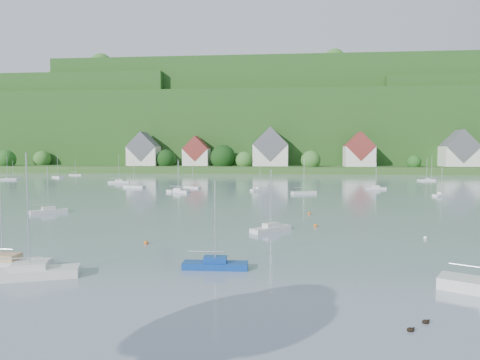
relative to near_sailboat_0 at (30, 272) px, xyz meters
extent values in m
cube|color=#29531F|center=(10.66, 180.20, 1.01)|extent=(600.00, 60.00, 3.00)
cube|color=#153A12|center=(10.66, 255.20, 19.51)|extent=(620.00, 160.00, 40.00)
cube|color=#153A12|center=(-139.34, 240.20, 23.51)|extent=(200.00, 120.00, 52.00)
cube|color=#153A12|center=(20.66, 250.20, 27.51)|extent=(240.00, 130.00, 60.00)
sphere|color=#296023|center=(-97.42, 171.68, 5.31)|extent=(8.61, 8.61, 8.61)
sphere|color=#1A5319|center=(-109.10, 160.67, 5.45)|extent=(9.03, 9.03, 9.03)
sphere|color=#296023|center=(3.87, 164.08, 5.17)|extent=(8.19, 8.19, 8.19)
sphere|color=#296023|center=(-41.30, 166.27, 4.62)|extent=(6.49, 6.49, 6.49)
sphere|color=#296023|center=(57.51, 172.29, 6.47)|extent=(12.16, 12.16, 12.16)
sphere|color=#296023|center=(33.65, 160.13, 5.35)|extent=(8.73, 8.73, 8.73)
sphere|color=black|center=(-33.21, 166.06, 5.54)|extent=(9.32, 9.32, 9.32)
sphere|color=#1A5319|center=(78.50, 161.89, 4.54)|extent=(6.24, 6.24, 6.24)
sphere|color=black|center=(100.09, 174.74, 5.17)|extent=(8.16, 8.16, 8.16)
sphere|color=black|center=(-6.34, 166.56, 6.39)|extent=(11.92, 11.92, 11.92)
sphere|color=#296023|center=(-109.05, 208.74, 51.35)|extent=(10.52, 10.52, 10.52)
sphere|color=#1A5319|center=(-73.61, 243.34, 51.31)|extent=(10.29, 10.29, 10.29)
sphere|color=black|center=(-57.50, 231.59, 50.77)|extent=(7.18, 7.18, 7.18)
sphere|color=#1A5319|center=(50.16, 235.23, 59.76)|extent=(12.83, 12.83, 12.83)
sphere|color=#296023|center=(-29.26, 222.38, 58.94)|extent=(8.18, 8.18, 8.18)
sphere|color=#1A5319|center=(11.77, 259.85, 59.74)|extent=(12.73, 12.73, 12.73)
sphere|color=#1A5319|center=(94.06, 224.73, 59.53)|extent=(11.50, 11.50, 11.50)
sphere|color=#1A5319|center=(71.37, 255.09, 60.08)|extent=(14.65, 14.65, 14.65)
sphere|color=#296023|center=(49.91, 211.49, 59.60)|extent=(11.95, 11.95, 11.95)
sphere|color=#296023|center=(-36.48, 254.50, 58.75)|extent=(7.07, 7.07, 7.07)
sphere|color=black|center=(7.19, 223.51, 58.95)|extent=(8.21, 8.21, 8.21)
sphere|color=#296023|center=(-12.16, 247.30, 59.66)|extent=(12.24, 12.24, 12.24)
sphere|color=#296023|center=(125.17, 223.18, 59.09)|extent=(9.00, 9.00, 9.00)
sphere|color=#296023|center=(-84.84, 216.10, 59.90)|extent=(13.65, 13.65, 13.65)
sphere|color=#1A5319|center=(111.69, 238.17, 58.92)|extent=(8.03, 8.03, 8.03)
sphere|color=#296023|center=(111.14, 238.56, 48.13)|extent=(14.97, 14.97, 14.97)
sphere|color=#1A5319|center=(89.33, 236.02, 47.22)|extent=(9.78, 9.78, 9.78)
sphere|color=#1A5319|center=(130.35, 234.91, 47.62)|extent=(12.02, 12.02, 12.02)
sphere|color=#296023|center=(109.80, 227.42, 47.17)|extent=(9.48, 9.48, 9.48)
sphere|color=#1A5319|center=(-29.31, 242.34, 41.61)|extent=(12.01, 12.01, 12.01)
sphere|color=black|center=(129.33, 232.55, 42.15)|extent=(15.08, 15.08, 15.08)
sphere|color=#296023|center=(119.07, 248.22, 42.31)|extent=(15.99, 15.99, 15.99)
sphere|color=black|center=(6.96, 252.41, 42.26)|extent=(15.72, 15.72, 15.72)
sphere|color=#1A5319|center=(21.55, 248.12, 41.36)|extent=(10.54, 10.54, 10.54)
sphere|color=#1A5319|center=(-182.64, 278.82, 40.94)|extent=(8.18, 8.18, 8.18)
sphere|color=black|center=(-165.25, 269.79, 41.04)|extent=(8.74, 8.74, 8.74)
cube|color=silver|center=(-44.34, 167.20, 7.01)|extent=(14.00, 10.00, 9.00)
cube|color=#515258|center=(-44.34, 167.20, 11.51)|extent=(14.00, 10.40, 14.00)
cube|color=silver|center=(-19.34, 169.20, 6.51)|extent=(12.00, 9.00, 8.00)
cube|color=maroon|center=(-19.34, 169.20, 10.51)|extent=(12.00, 9.36, 12.00)
cube|color=silver|center=(15.66, 168.20, 7.51)|extent=(16.00, 11.00, 10.00)
cube|color=#515258|center=(15.66, 168.20, 12.51)|extent=(16.00, 11.44, 16.00)
cube|color=silver|center=(55.66, 166.20, 7.01)|extent=(13.00, 10.00, 9.00)
cube|color=maroon|center=(55.66, 166.20, 11.51)|extent=(13.00, 10.40, 13.00)
cube|color=silver|center=(100.66, 170.20, 7.01)|extent=(15.00, 10.00, 9.00)
cube|color=#515258|center=(100.66, 170.20, 11.51)|extent=(15.00, 10.40, 15.00)
cube|color=silver|center=(0.00, 0.00, -0.13)|extent=(7.48, 4.30, 0.72)
cube|color=silver|center=(0.00, 0.00, 0.49)|extent=(2.85, 2.17, 0.50)
cylinder|color=silver|center=(0.00, 0.00, 4.75)|extent=(0.10, 0.10, 9.03)
cylinder|color=silver|center=(-1.02, -0.36, 1.14)|extent=(3.77, 1.39, 0.08)
cube|color=navy|center=(13.98, 3.92, -0.21)|extent=(5.50, 1.64, 0.55)
cube|color=navy|center=(13.98, 3.92, 0.31)|extent=(1.94, 1.11, 0.50)
cylinder|color=silver|center=(13.98, 3.92, 3.48)|extent=(0.10, 0.10, 6.84)
cylinder|color=silver|center=(13.16, 3.90, 0.96)|extent=(3.01, 0.14, 0.08)
cube|color=silver|center=(-3.81, 2.33, -0.10)|extent=(7.83, 2.39, 0.78)
cube|color=tan|center=(-3.81, 2.33, 0.54)|extent=(2.76, 1.60, 0.50)
cylinder|color=silver|center=(-3.81, 2.33, 5.15)|extent=(0.10, 0.10, 9.72)
cube|color=silver|center=(18.34, 21.17, -0.21)|extent=(5.14, 5.05, 0.56)
cube|color=silver|center=(18.34, 21.17, 0.33)|extent=(2.18, 2.16, 0.50)
cylinder|color=silver|center=(18.34, 21.17, 3.60)|extent=(0.10, 0.10, 7.04)
cylinder|color=silver|center=(17.74, 20.58, 0.98)|extent=(2.28, 2.21, 0.08)
cube|color=silver|center=(-17.22, 33.55, -0.21)|extent=(5.14, 4.81, 0.55)
cube|color=silver|center=(-17.22, 33.55, 0.31)|extent=(2.16, 2.09, 0.50)
cylinder|color=silver|center=(-17.22, 33.55, 3.50)|extent=(0.10, 0.10, 6.88)
cylinder|color=silver|center=(-17.84, 33.00, 0.96)|extent=(2.31, 2.07, 0.08)
sphere|color=#CE601A|center=(5.25, 12.69, -0.49)|extent=(0.48, 0.48, 0.48)
sphere|color=white|center=(35.75, 18.11, -0.49)|extent=(0.43, 0.43, 0.43)
sphere|color=#CE601A|center=(24.08, 35.82, -0.49)|extent=(0.50, 0.50, 0.50)
sphere|color=#CE601A|center=(24.11, 24.88, -0.49)|extent=(0.50, 0.50, 0.50)
ellipsoid|color=black|center=(26.46, -7.55, -0.39)|extent=(0.42, 0.27, 0.27)
sphere|color=black|center=(26.63, -7.55, -0.28)|extent=(0.11, 0.11, 0.11)
ellipsoid|color=black|center=(27.66, -6.35, -0.39)|extent=(0.42, 0.27, 0.27)
sphere|color=black|center=(27.83, -6.35, -0.28)|extent=(0.11, 0.11, 0.11)
cube|color=silver|center=(25.19, 68.24, -0.19)|extent=(6.10, 3.89, 0.59)
cylinder|color=silver|center=(25.19, 68.24, 3.81)|extent=(0.10, 0.10, 7.42)
cylinder|color=silver|center=(24.37, 67.89, 1.01)|extent=(3.03, 1.37, 0.08)
cube|color=silver|center=(-29.69, 96.70, -0.16)|extent=(6.66, 2.84, 0.65)
cube|color=silver|center=(-29.69, 96.70, 0.41)|extent=(2.43, 1.62, 0.50)
cylinder|color=silver|center=(-29.69, 96.70, 4.19)|extent=(0.10, 0.10, 8.06)
cylinder|color=silver|center=(-30.65, 96.54, 1.06)|extent=(3.51, 0.66, 0.08)
cube|color=silver|center=(-76.16, 115.04, -0.25)|extent=(3.96, 4.54, 0.47)
cylinder|color=silver|center=(-76.16, 115.04, 2.95)|extent=(0.10, 0.10, 5.92)
cylinder|color=silver|center=(-76.60, 114.48, 0.89)|extent=(1.67, 2.10, 0.08)
cube|color=silver|center=(71.94, 121.19, -0.18)|extent=(5.28, 5.79, 0.61)
cylinder|color=silver|center=(71.94, 121.19, 3.96)|extent=(0.10, 0.10, 7.67)
cylinder|color=silver|center=(71.35, 120.48, 1.03)|extent=(2.24, 2.62, 0.08)
cube|color=silver|center=(54.96, 65.81, -0.25)|extent=(4.56, 3.83, 0.47)
cube|color=silver|center=(54.96, 65.81, 0.23)|extent=(1.87, 1.71, 0.50)
cylinder|color=silver|center=(54.96, 65.81, 2.91)|extent=(0.10, 0.10, 5.86)
cylinder|color=silver|center=(54.40, 65.40, 0.88)|extent=(2.13, 1.59, 0.08)
cube|color=silver|center=(-3.44, 80.71, -0.25)|extent=(4.74, 3.22, 0.46)
cylinder|color=silver|center=(-3.44, 80.71, 2.88)|extent=(0.10, 0.10, 5.81)
cylinder|color=silver|center=(-4.06, 81.02, 0.88)|extent=(2.33, 1.20, 0.08)
cube|color=silver|center=(-4.75, 70.52, -0.21)|extent=(4.92, 5.18, 0.56)
cylinder|color=silver|center=(-4.75, 70.52, 3.56)|extent=(0.10, 0.10, 6.98)
cylinder|color=silver|center=(-5.31, 69.91, 0.97)|extent=(2.13, 2.32, 0.08)
cube|color=silver|center=(14.74, 74.72, -0.23)|extent=(4.85, 4.39, 0.51)
cube|color=silver|center=(14.74, 74.72, 0.28)|extent=(2.02, 1.92, 0.50)
cylinder|color=silver|center=(14.74, 74.72, 3.23)|extent=(0.10, 0.10, 6.41)
cylinder|color=silver|center=(14.15, 74.23, 0.93)|extent=(2.22, 1.87, 0.08)
cube|color=silver|center=(-72.89, 106.97, -0.19)|extent=(6.14, 3.50, 0.59)
cylinder|color=silver|center=(-72.89, 106.97, 3.81)|extent=(0.10, 0.10, 7.40)
cylinder|color=silver|center=(-73.73, 106.68, 1.01)|extent=(3.10, 1.14, 0.08)
cube|color=silver|center=(-19.41, 80.71, -0.18)|extent=(6.35, 3.24, 0.61)
cylinder|color=silver|center=(-19.41, 80.71, 3.95)|extent=(0.10, 0.10, 7.64)
cylinder|color=silver|center=(-20.30, 80.95, 1.02)|extent=(3.27, 0.95, 0.08)
cube|color=silver|center=(-4.49, 68.61, -0.19)|extent=(6.05, 3.69, 0.59)
cube|color=silver|center=(-4.49, 68.61, 0.35)|extent=(2.33, 1.82, 0.50)
cylinder|color=silver|center=(-4.49, 68.61, 3.76)|extent=(0.10, 0.10, 7.32)
cylinder|color=silver|center=(-5.30, 68.94, 1.00)|extent=(3.02, 1.26, 0.08)
cube|color=silver|center=(68.03, 114.27, -0.20)|extent=(5.83, 2.16, 0.57)
cylinder|color=silver|center=(68.03, 114.27, 3.64)|extent=(0.10, 0.10, 7.12)
cylinder|color=silver|center=(67.18, 114.19, 0.98)|extent=(3.12, 0.39, 0.08)
cube|color=silver|center=(44.43, 81.55, -0.23)|extent=(5.37, 2.41, 0.52)
cube|color=silver|center=(44.43, 81.55, 0.28)|extent=(1.97, 1.34, 0.50)
cylinder|color=silver|center=(44.43, 81.55, 3.27)|extent=(0.10, 0.10, 6.48)
cylinder|color=silver|center=(43.66, 81.40, 0.93)|extent=(2.82, 0.62, 0.08)
cube|color=silver|center=(-61.91, 120.00, -0.17)|extent=(6.05, 5.31, 0.63)
cylinder|color=silver|center=(-61.91, 120.00, 4.10)|extent=(0.10, 0.10, 7.90)
cylinder|color=silver|center=(-62.66, 120.58, 1.05)|extent=(2.77, 2.22, 0.08)
cube|color=silver|center=(-62.97, 136.02, -0.24)|extent=(5.10, 2.07, 0.50)
cylinder|color=silver|center=(-62.97, 136.02, 3.10)|extent=(0.10, 0.10, 6.19)
cylinder|color=silver|center=(-63.71, 135.91, 0.91)|extent=(2.71, 0.46, 0.08)
camera|label=1|loc=(19.16, -31.06, 9.38)|focal=32.01mm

